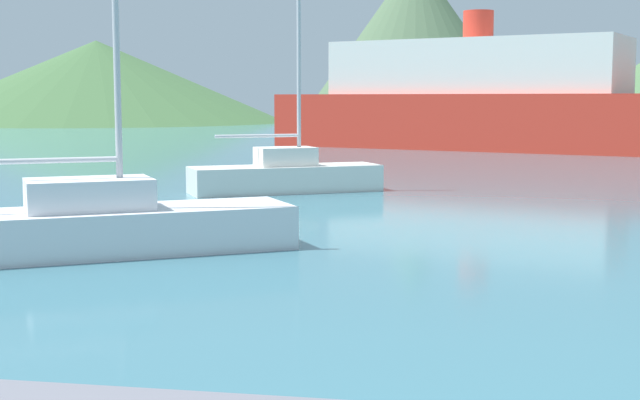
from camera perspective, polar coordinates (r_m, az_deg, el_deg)
The scene contains 5 objects.
sailboat_inner at distance 26.52m, azimuth -2.21°, elevation 1.68°, with size 5.50×4.67×8.67m.
sailboat_middle at distance 16.46m, azimuth -14.49°, elevation -1.60°, with size 6.87×5.98×7.15m.
ferry_distant at distance 50.61m, azimuth 10.00°, elevation 6.26°, with size 23.48×11.69×7.57m.
hill_west at distance 108.08m, azimuth -14.08°, elevation 7.37°, with size 44.11×44.11×9.47m.
hill_central at distance 91.04m, azimuth 6.09°, elevation 10.04°, with size 24.03×24.03×16.85m.
Camera 1 is at (4.82, 0.77, 2.78)m, focal length 50.00 mm.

